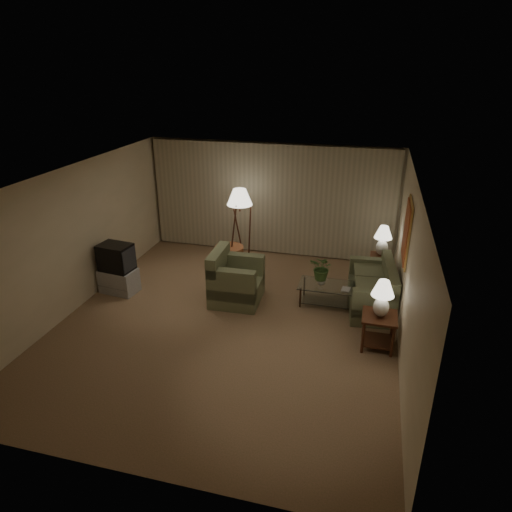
{
  "coord_description": "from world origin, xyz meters",
  "views": [
    {
      "loc": [
        2.3,
        -6.88,
        4.46
      ],
      "look_at": [
        0.37,
        0.6,
        1.11
      ],
      "focal_mm": 32.0,
      "sensor_mm": 36.0,
      "label": 1
    }
  ],
  "objects_px": {
    "sofa": "(371,290)",
    "vase": "(322,281)",
    "table_lamp_far": "(383,238)",
    "coffee_table": "(329,292)",
    "side_table_far": "(380,264)",
    "ottoman": "(229,255)",
    "table_lamp_near": "(382,295)",
    "armchair": "(237,282)",
    "floor_lamp": "(240,225)",
    "tv_cabinet": "(119,281)",
    "side_table_near": "(379,325)",
    "crt_tv": "(116,257)"
  },
  "relations": [
    {
      "from": "table_lamp_far",
      "to": "crt_tv",
      "type": "xyz_separation_m",
      "value": [
        -5.2,
        -1.9,
        -0.21
      ]
    },
    {
      "from": "tv_cabinet",
      "to": "crt_tv",
      "type": "distance_m",
      "value": 0.52
    },
    {
      "from": "table_lamp_far",
      "to": "vase",
      "type": "height_order",
      "value": "table_lamp_far"
    },
    {
      "from": "coffee_table",
      "to": "vase",
      "type": "distance_m",
      "value": 0.26
    },
    {
      "from": "ottoman",
      "to": "side_table_near",
      "type": "bearing_deg",
      "value": -37.13
    },
    {
      "from": "armchair",
      "to": "side_table_near",
      "type": "bearing_deg",
      "value": -110.85
    },
    {
      "from": "coffee_table",
      "to": "sofa",
      "type": "bearing_deg",
      "value": 7.12
    },
    {
      "from": "sofa",
      "to": "vase",
      "type": "bearing_deg",
      "value": -89.46
    },
    {
      "from": "side_table_far",
      "to": "coffee_table",
      "type": "relative_size",
      "value": 0.51
    },
    {
      "from": "table_lamp_far",
      "to": "ottoman",
      "type": "bearing_deg",
      "value": -179.67
    },
    {
      "from": "sofa",
      "to": "armchair",
      "type": "height_order",
      "value": "armchair"
    },
    {
      "from": "crt_tv",
      "to": "ottoman",
      "type": "distance_m",
      "value": 2.65
    },
    {
      "from": "tv_cabinet",
      "to": "crt_tv",
      "type": "height_order",
      "value": "crt_tv"
    },
    {
      "from": "crt_tv",
      "to": "table_lamp_far",
      "type": "bearing_deg",
      "value": 27.01
    },
    {
      "from": "armchair",
      "to": "floor_lamp",
      "type": "bearing_deg",
      "value": 12.24
    },
    {
      "from": "side_table_far",
      "to": "sofa",
      "type": "bearing_deg",
      "value": -96.84
    },
    {
      "from": "coffee_table",
      "to": "ottoman",
      "type": "distance_m",
      "value": 2.79
    },
    {
      "from": "floor_lamp",
      "to": "armchair",
      "type": "bearing_deg",
      "value": -75.98
    },
    {
      "from": "coffee_table",
      "to": "floor_lamp",
      "type": "bearing_deg",
      "value": 145.85
    },
    {
      "from": "sofa",
      "to": "coffee_table",
      "type": "xyz_separation_m",
      "value": [
        -0.8,
        -0.1,
        -0.08
      ]
    },
    {
      "from": "table_lamp_near",
      "to": "tv_cabinet",
      "type": "relative_size",
      "value": 0.81
    },
    {
      "from": "sofa",
      "to": "side_table_far",
      "type": "height_order",
      "value": "sofa"
    },
    {
      "from": "armchair",
      "to": "coffee_table",
      "type": "xyz_separation_m",
      "value": [
        1.78,
        0.3,
        -0.14
      ]
    },
    {
      "from": "floor_lamp",
      "to": "tv_cabinet",
      "type": "bearing_deg",
      "value": -134.23
    },
    {
      "from": "side_table_far",
      "to": "table_lamp_far",
      "type": "xyz_separation_m",
      "value": [
        0.0,
        0.0,
        0.59
      ]
    },
    {
      "from": "coffee_table",
      "to": "tv_cabinet",
      "type": "height_order",
      "value": "tv_cabinet"
    },
    {
      "from": "crt_tv",
      "to": "coffee_table",
      "type": "bearing_deg",
      "value": 14.3
    },
    {
      "from": "armchair",
      "to": "vase",
      "type": "height_order",
      "value": "armchair"
    },
    {
      "from": "table_lamp_far",
      "to": "table_lamp_near",
      "type": "bearing_deg",
      "value": -90.0
    },
    {
      "from": "table_lamp_far",
      "to": "vase",
      "type": "distance_m",
      "value": 1.81
    },
    {
      "from": "side_table_near",
      "to": "tv_cabinet",
      "type": "bearing_deg",
      "value": 172.29
    },
    {
      "from": "table_lamp_far",
      "to": "coffee_table",
      "type": "height_order",
      "value": "table_lamp_far"
    },
    {
      "from": "side_table_near",
      "to": "table_lamp_near",
      "type": "bearing_deg",
      "value": 172.87
    },
    {
      "from": "armchair",
      "to": "side_table_far",
      "type": "bearing_deg",
      "value": -60.6
    },
    {
      "from": "tv_cabinet",
      "to": "floor_lamp",
      "type": "relative_size",
      "value": 0.44
    },
    {
      "from": "coffee_table",
      "to": "vase",
      "type": "height_order",
      "value": "vase"
    },
    {
      "from": "table_lamp_near",
      "to": "coffee_table",
      "type": "height_order",
      "value": "table_lamp_near"
    },
    {
      "from": "table_lamp_far",
      "to": "vase",
      "type": "bearing_deg",
      "value": -129.19
    },
    {
      "from": "armchair",
      "to": "sofa",
      "type": "bearing_deg",
      "value": -82.88
    },
    {
      "from": "armchair",
      "to": "table_lamp_far",
      "type": "height_order",
      "value": "table_lamp_far"
    },
    {
      "from": "sofa",
      "to": "tv_cabinet",
      "type": "height_order",
      "value": "sofa"
    },
    {
      "from": "sofa",
      "to": "table_lamp_far",
      "type": "height_order",
      "value": "table_lamp_far"
    },
    {
      "from": "side_table_far",
      "to": "table_lamp_near",
      "type": "relative_size",
      "value": 0.94
    },
    {
      "from": "table_lamp_near",
      "to": "crt_tv",
      "type": "height_order",
      "value": "table_lamp_near"
    },
    {
      "from": "coffee_table",
      "to": "floor_lamp",
      "type": "relative_size",
      "value": 0.66
    },
    {
      "from": "side_table_near",
      "to": "tv_cabinet",
      "type": "distance_m",
      "value": 5.25
    },
    {
      "from": "crt_tv",
      "to": "vase",
      "type": "distance_m",
      "value": 4.14
    },
    {
      "from": "coffee_table",
      "to": "tv_cabinet",
      "type": "xyz_separation_m",
      "value": [
        -4.25,
        -0.55,
        -0.03
      ]
    },
    {
      "from": "side_table_far",
      "to": "ottoman",
      "type": "xyz_separation_m",
      "value": [
        -3.41,
        -0.02,
        -0.17
      ]
    },
    {
      "from": "tv_cabinet",
      "to": "table_lamp_near",
      "type": "bearing_deg",
      "value": -0.73
    }
  ]
}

